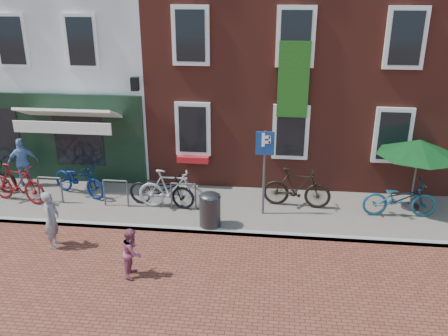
# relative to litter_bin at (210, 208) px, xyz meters

# --- Properties ---
(ground) EXTENTS (80.00, 80.00, 0.00)m
(ground) POSITION_rel_litter_bin_xyz_m (-1.40, -0.30, -0.64)
(ground) COLOR brown
(sidewalk) EXTENTS (24.00, 3.00, 0.10)m
(sidewalk) POSITION_rel_litter_bin_xyz_m (-0.40, 1.20, -0.59)
(sidewalk) COLOR slate
(sidewalk) RESTS_ON ground
(building_stucco) EXTENTS (8.00, 8.00, 9.00)m
(building_stucco) POSITION_rel_litter_bin_xyz_m (-6.40, 6.70, 3.86)
(building_stucco) COLOR silver
(building_stucco) RESTS_ON ground
(building_brick_mid) EXTENTS (6.00, 8.00, 10.00)m
(building_brick_mid) POSITION_rel_litter_bin_xyz_m (0.60, 6.70, 4.36)
(building_brick_mid) COLOR maroon
(building_brick_mid) RESTS_ON ground
(building_brick_right) EXTENTS (6.00, 8.00, 10.00)m
(building_brick_right) POSITION_rel_litter_bin_xyz_m (6.60, 6.70, 4.36)
(building_brick_right) COLOR maroon
(building_brick_right) RESTS_ON ground
(litter_bin) EXTENTS (0.57, 0.57, 1.04)m
(litter_bin) POSITION_rel_litter_bin_xyz_m (0.00, 0.00, 0.00)
(litter_bin) COLOR #333335
(litter_bin) RESTS_ON sidewalk
(parking_sign) EXTENTS (0.50, 0.07, 2.44)m
(parking_sign) POSITION_rel_litter_bin_xyz_m (1.38, 0.89, 1.14)
(parking_sign) COLOR #4C4C4F
(parking_sign) RESTS_ON sidewalk
(parasol) EXTENTS (2.33, 2.33, 2.18)m
(parasol) POSITION_rel_litter_bin_xyz_m (5.64, 1.75, 1.40)
(parasol) COLOR #4C4C4F
(parasol) RESTS_ON sidewalk
(woman) EXTENTS (0.43, 0.59, 1.49)m
(woman) POSITION_rel_litter_bin_xyz_m (-3.77, -1.32, 0.11)
(woman) COLOR gray
(woman) RESTS_ON ground
(boy) EXTENTS (0.47, 0.59, 1.16)m
(boy) POSITION_rel_litter_bin_xyz_m (-1.42, -2.33, -0.06)
(boy) COLOR #94425B
(boy) RESTS_ON ground
(cafe_person) EXTENTS (1.00, 0.76, 1.58)m
(cafe_person) POSITION_rel_litter_bin_xyz_m (-6.31, 2.06, 0.26)
(cafe_person) COLOR #6C8DC3
(cafe_person) RESTS_ON sidewalk
(bicycle_1) EXTENTS (2.03, 1.00, 1.17)m
(bicycle_1) POSITION_rel_litter_bin_xyz_m (-5.87, 0.86, 0.05)
(bicycle_1) COLOR #5F0D0F
(bicycle_1) RESTS_ON sidewalk
(bicycle_2) EXTENTS (2.13, 1.43, 1.06)m
(bicycle_2) POSITION_rel_litter_bin_xyz_m (-4.27, 1.54, -0.01)
(bicycle_2) COLOR #061855
(bicycle_2) RESTS_ON sidewalk
(bicycle_3) EXTENTS (1.97, 0.60, 1.17)m
(bicycle_3) POSITION_rel_litter_bin_xyz_m (-1.25, 0.95, 0.05)
(bicycle_3) COLOR #9F9EA0
(bicycle_3) RESTS_ON sidewalk
(bicycle_4) EXTENTS (2.10, 1.00, 1.06)m
(bicycle_4) POSITION_rel_litter_bin_xyz_m (-1.58, 1.06, -0.01)
(bicycle_4) COLOR black
(bicycle_4) RESTS_ON sidewalk
(bicycle_5) EXTENTS (2.00, 0.74, 1.17)m
(bicycle_5) POSITION_rel_litter_bin_xyz_m (2.33, 1.47, 0.05)
(bicycle_5) COLOR black
(bicycle_5) RESTS_ON sidewalk
(bicycle_6) EXTENTS (2.05, 0.82, 1.06)m
(bicycle_6) POSITION_rel_litter_bin_xyz_m (5.16, 1.19, -0.01)
(bicycle_6) COLOR navy
(bicycle_6) RESTS_ON sidewalk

